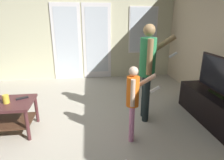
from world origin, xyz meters
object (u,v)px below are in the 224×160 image
tv_stand (215,109)px  tv_remote_black (22,98)px  flat_screen_tv (221,77)px  cup_by_laptop (6,99)px  person_adult (148,65)px  person_child (133,97)px

tv_stand → tv_remote_black: size_ratio=8.68×
flat_screen_tv → tv_remote_black: size_ratio=5.99×
cup_by_laptop → tv_remote_black: cup_by_laptop is taller
tv_stand → person_adult: bearing=166.6°
tv_stand → cup_by_laptop: size_ratio=11.78×
tv_remote_black → person_child: bearing=-43.5°
tv_stand → person_adult: person_adult is taller
flat_screen_tv → person_adult: person_adult is taller
flat_screen_tv → cup_by_laptop: flat_screen_tv is taller
person_child → tv_remote_black: person_child is taller
person_child → cup_by_laptop: person_child is taller
tv_remote_black → flat_screen_tv: bearing=-30.0°
tv_stand → person_child: bearing=-168.9°
tv_stand → person_child: 1.51m
person_child → tv_stand: bearing=11.1°
cup_by_laptop → tv_remote_black: bearing=37.7°
person_adult → cup_by_laptop: 2.15m
cup_by_laptop → tv_remote_black: (0.17, 0.13, -0.05)m
tv_stand → flat_screen_tv: flat_screen_tv is taller
person_adult → cup_by_laptop: bearing=-175.4°
person_adult → tv_remote_black: bearing=-178.9°
flat_screen_tv → cup_by_laptop: 3.19m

